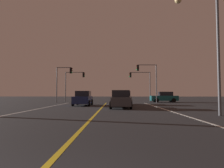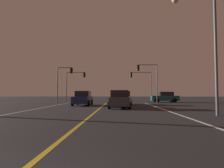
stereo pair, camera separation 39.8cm
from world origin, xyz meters
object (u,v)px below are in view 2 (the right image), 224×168
Objects in this scene: car_lead_same_lane at (119,99)px; traffic_light_near_left at (65,77)px; car_oncoming at (83,98)px; street_lamp_right_near at (205,37)px; traffic_light_near_right at (148,74)px; traffic_light_far_right at (141,79)px; car_crossing_side at (165,97)px; traffic_light_far_left at (76,79)px; car_ahead_far at (123,98)px.

car_lead_same_lane is 14.37m from traffic_light_near_left.
traffic_light_near_left reaches higher than car_oncoming.
car_lead_same_lane is 0.56× the size of street_lamp_right_near.
traffic_light_near_right is 1.11× the size of traffic_light_far_right.
car_oncoming is at bearing -48.35° from street_lamp_right_near.
traffic_light_far_right is (8.22, 12.46, 3.14)m from car_oncoming.
street_lamp_right_near reaches higher than car_oncoming.
car_crossing_side is 15.89m from traffic_light_far_left.
traffic_light_far_left is at bearing -24.42° from traffic_light_near_right.
car_oncoming is 15.09m from street_lamp_right_near.
car_ahead_far is 7.32m from traffic_light_near_right.
car_crossing_side is 5.78m from traffic_light_far_right.
car_ahead_far is 0.79× the size of traffic_light_near_left.
traffic_light_near_right reaches higher than traffic_light_far_right.
traffic_light_near_right reaches higher than traffic_light_near_left.
street_lamp_right_near reaches higher than traffic_light_near_right.
car_crossing_side is at bearing -43.48° from car_ahead_far.
car_ahead_far is at bearing 72.18° from traffic_light_far_right.
street_lamp_right_near is at bearing -140.51° from car_lead_same_lane.
street_lamp_right_near is (5.38, -6.52, 4.12)m from car_lead_same_lane.
car_oncoming is at bearing 56.58° from traffic_light_far_right.
traffic_light_near_right is 13.31m from traffic_light_far_left.
street_lamp_right_near reaches higher than car_crossing_side.
traffic_light_far_left is (0.57, 5.50, -0.04)m from traffic_light_near_left.
car_oncoming is 15.26m from traffic_light_far_right.
car_crossing_side is at bearing -12.34° from traffic_light_far_left.
car_ahead_far is (0.53, 6.12, 0.00)m from car_lead_same_lane.
car_lead_same_lane is 6.15m from car_ahead_far.
traffic_light_near_right is at bearing 128.82° from car_oncoming.
car_oncoming is 1.00× the size of car_crossing_side.
car_lead_same_lane is at bearing -65.26° from traffic_light_far_left.
street_lamp_right_near reaches higher than traffic_light_near_left.
traffic_light_near_right reaches higher than car_oncoming.
car_ahead_far is 11.63m from traffic_light_far_right.
car_ahead_far is at bearing 53.25° from traffic_light_near_right.
traffic_light_near_right is at bearing -36.75° from car_ahead_far.
traffic_light_far_right is at bearing -86.51° from street_lamp_right_near.
traffic_light_near_left is 22.47m from street_lamp_right_near.
traffic_light_near_right reaches higher than car_crossing_side.
car_ahead_far and car_crossing_side have the same top height.
traffic_light_far_left is (-11.69, 0.00, 0.01)m from traffic_light_far_right.
car_oncoming is 0.81× the size of traffic_light_far_left.
car_crossing_side is 0.56× the size of street_lamp_right_near.
traffic_light_far_left reaches higher than traffic_light_far_right.
car_lead_same_lane is 0.81× the size of traffic_light_far_left.
traffic_light_far_left is at bearing 24.74° from car_lead_same_lane.
car_crossing_side is at bearing -96.01° from street_lamp_right_near.
traffic_light_near_right is at bearing -24.42° from traffic_light_far_left.
traffic_light_far_left is at bearing -0.00° from traffic_light_far_right.
traffic_light_far_left is (-12.12, 5.50, -0.34)m from traffic_light_near_right.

